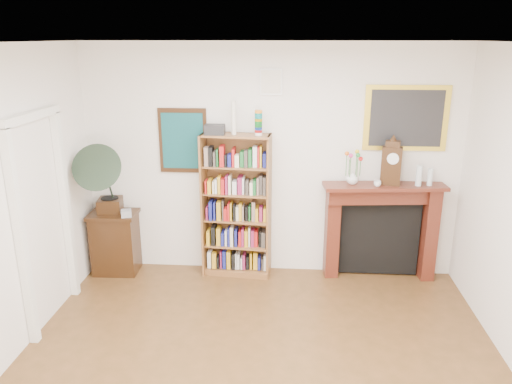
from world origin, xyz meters
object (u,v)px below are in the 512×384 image
at_px(side_cabinet, 116,242).
at_px(bottle_right, 430,177).
at_px(bookshelf, 236,198).
at_px(teacup, 377,184).
at_px(gramophone, 102,175).
at_px(flower_vase, 353,178).
at_px(fireplace, 381,222).
at_px(bottle_left, 419,176).
at_px(mantel_clock, 391,164).
at_px(cd_stack, 126,213).

distance_m(side_cabinet, bottle_right, 3.87).
distance_m(bookshelf, teacup, 1.66).
bearing_deg(gramophone, flower_vase, -5.52).
relative_size(fireplace, bottle_left, 6.02).
distance_m(gramophone, flower_vase, 2.93).
bearing_deg(gramophone, fireplace, -4.81).
bearing_deg(mantel_clock, teacup, -138.23).
bearing_deg(mantel_clock, bottle_left, 10.97).
bearing_deg(gramophone, mantel_clock, -5.99).
bearing_deg(cd_stack, flower_vase, 3.65).
distance_m(side_cabinet, mantel_clock, 3.48).
bearing_deg(flower_vase, mantel_clock, -0.29).
bearing_deg(bookshelf, bottle_left, 4.78).
bearing_deg(cd_stack, fireplace, 4.38).
relative_size(gramophone, teacup, 10.82).
xyz_separation_m(cd_stack, mantel_clock, (3.10, 0.17, 0.62)).
distance_m(fireplace, gramophone, 3.36).
bearing_deg(bookshelf, mantel_clock, 5.18).
relative_size(mantel_clock, bottle_left, 2.16).
xyz_separation_m(cd_stack, bottle_right, (3.56, 0.17, 0.48)).
bearing_deg(side_cabinet, bottle_right, -0.93).
height_order(side_cabinet, teacup, teacup).
xyz_separation_m(teacup, bottle_right, (0.61, 0.09, 0.07)).
height_order(bookshelf, bottle_left, bookshelf).
height_order(teacup, bottle_right, bottle_right).
height_order(gramophone, teacup, gramophone).
xyz_separation_m(side_cabinet, fireplace, (3.25, 0.12, 0.32)).
bearing_deg(gramophone, teacup, -7.33).
relative_size(teacup, bottle_right, 0.42).
relative_size(cd_stack, bottle_left, 0.50).
xyz_separation_m(gramophone, bottle_right, (3.80, 0.18, 0.01)).
bearing_deg(teacup, bottle_right, 8.34).
height_order(cd_stack, mantel_clock, mantel_clock).
relative_size(fireplace, mantel_clock, 2.79).
bearing_deg(gramophone, bottle_left, -6.47).
bearing_deg(bottle_left, teacup, -171.89).
relative_size(side_cabinet, cd_stack, 6.53).
height_order(mantel_clock, teacup, mantel_clock).
relative_size(gramophone, bottle_right, 4.52).
relative_size(cd_stack, flower_vase, 0.81).
bearing_deg(mantel_clock, bookshelf, -166.42).
bearing_deg(bottle_left, bookshelf, 179.48).
bearing_deg(fireplace, teacup, -129.37).
height_order(flower_vase, teacup, flower_vase).
relative_size(flower_vase, teacup, 1.77).
height_order(gramophone, flower_vase, gramophone).
bearing_deg(side_cabinet, flower_vase, -0.71).
distance_m(cd_stack, flower_vase, 2.72).
height_order(gramophone, cd_stack, gramophone).
distance_m(mantel_clock, teacup, 0.28).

